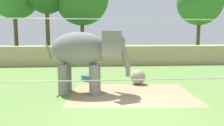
# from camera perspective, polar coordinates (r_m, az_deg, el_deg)

# --- Properties ---
(ground_plane) EXTENTS (120.00, 120.00, 0.00)m
(ground_plane) POSITION_cam_1_polar(r_m,az_deg,el_deg) (8.21, 3.88, -12.63)
(ground_plane) COLOR #5B7F3D
(dirt_patch) EXTENTS (6.07, 4.62, 0.01)m
(dirt_patch) POSITION_cam_1_polar(r_m,az_deg,el_deg) (10.64, 5.08, -8.00)
(dirt_patch) COLOR #937F5B
(dirt_patch) RESTS_ON ground
(embankment_wall) EXTENTS (36.00, 1.80, 1.81)m
(embankment_wall) POSITION_cam_1_polar(r_m,az_deg,el_deg) (21.05, -1.49, 2.04)
(embankment_wall) COLOR tan
(embankment_wall) RESTS_ON ground
(elephant) EXTENTS (4.06, 1.88, 3.02)m
(elephant) POSITION_cam_1_polar(r_m,az_deg,el_deg) (10.48, -6.81, 2.84)
(elephant) COLOR gray
(elephant) RESTS_ON ground
(enrichment_ball) EXTENTS (0.85, 0.85, 0.85)m
(enrichment_ball) POSITION_cam_1_polar(r_m,az_deg,el_deg) (12.61, 6.82, -3.65)
(enrichment_ball) COLOR gray
(enrichment_ball) RESTS_ON ground
(cable_fence) EXTENTS (11.60, 0.25, 3.24)m
(cable_fence) POSITION_cam_1_polar(r_m,az_deg,el_deg) (4.76, 9.78, -6.90)
(cable_fence) COLOR brown
(cable_fence) RESTS_ON ground
(water_tub) EXTENTS (1.10, 1.10, 0.35)m
(water_tub) POSITION_cam_1_polar(r_m,az_deg,el_deg) (13.82, -5.79, -3.71)
(water_tub) COLOR slate
(water_tub) RESTS_ON ground
(tree_far_left) EXTENTS (5.64, 5.64, 10.03)m
(tree_far_left) POSITION_cam_1_polar(r_m,az_deg,el_deg) (30.35, 22.04, 14.72)
(tree_far_left) COLOR brown
(tree_far_left) RESTS_ON ground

